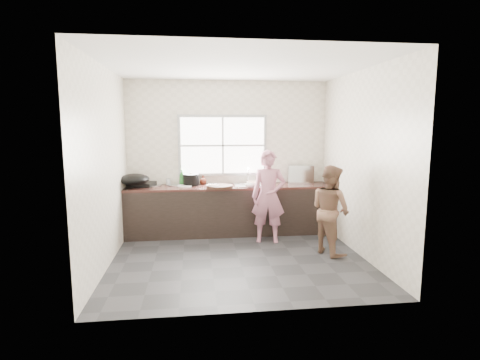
{
  "coord_description": "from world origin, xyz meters",
  "views": [
    {
      "loc": [
        -0.61,
        -5.18,
        1.9
      ],
      "look_at": [
        0.1,
        0.65,
        1.05
      ],
      "focal_mm": 28.0,
      "sensor_mm": 36.0,
      "label": 1
    }
  ],
  "objects": [
    {
      "name": "bowl_mince",
      "position": [
        -0.31,
        1.08,
        0.89
      ],
      "size": [
        0.28,
        0.28,
        0.05
      ],
      "primitive_type": "imported",
      "rotation": [
        0.0,
        0.0,
        -0.37
      ],
      "color": "white",
      "rests_on": "countertop"
    },
    {
      "name": "bottle_green",
      "position": [
        -0.84,
        1.52,
        1.0
      ],
      "size": [
        0.13,
        0.13,
        0.27
      ],
      "primitive_type": "imported",
      "rotation": [
        0.0,
        0.0,
        -0.31
      ],
      "color": "#287C2C",
      "rests_on": "countertop"
    },
    {
      "name": "person_side",
      "position": [
        1.39,
        0.06,
        0.67
      ],
      "size": [
        0.71,
        0.79,
        1.33
      ],
      "primitive_type": "imported",
      "rotation": [
        0.0,
        0.0,
        1.95
      ],
      "color": "brown",
      "rests_on": "floor"
    },
    {
      "name": "glass_jar",
      "position": [
        -1.08,
        1.52,
        0.92
      ],
      "size": [
        0.1,
        0.1,
        0.11
      ],
      "primitive_type": "cylinder",
      "rotation": [
        0.0,
        0.0,
        -0.32
      ],
      "color": "#B8BBBF",
      "rests_on": "countertop"
    },
    {
      "name": "wall_left",
      "position": [
        -1.8,
        0.0,
        1.35
      ],
      "size": [
        0.01,
        3.2,
        2.7
      ],
      "primitive_type": "cube",
      "color": "silver",
      "rests_on": "ground"
    },
    {
      "name": "bottle_brown_tall",
      "position": [
        -0.68,
        1.49,
        0.96
      ],
      "size": [
        0.11,
        0.12,
        0.2
      ],
      "primitive_type": "imported",
      "rotation": [
        0.0,
        0.0,
        -0.36
      ],
      "color": "#4E2F13",
      "rests_on": "countertop"
    },
    {
      "name": "window_glazing",
      "position": [
        -0.1,
        1.57,
        1.55
      ],
      "size": [
        1.5,
        0.01,
        1.0
      ],
      "primitive_type": "cube",
      "color": "white",
      "rests_on": "window_frame"
    },
    {
      "name": "dish_rack",
      "position": [
        1.3,
        1.39,
        1.03
      ],
      "size": [
        0.51,
        0.4,
        0.34
      ],
      "primitive_type": "cube",
      "rotation": [
        0.0,
        0.0,
        -0.21
      ],
      "color": "#BBBDC2",
      "rests_on": "countertop"
    },
    {
      "name": "burner",
      "position": [
        -1.53,
        1.47,
        0.89
      ],
      "size": [
        0.5,
        0.5,
        0.06
      ],
      "primitive_type": "cube",
      "rotation": [
        0.0,
        0.0,
        -0.21
      ],
      "color": "black",
      "rests_on": "countertop"
    },
    {
      "name": "window_frame",
      "position": [
        -0.1,
        1.59,
        1.55
      ],
      "size": [
        1.6,
        0.05,
        1.1
      ],
      "primitive_type": "cube",
      "color": "#9EA0A5",
      "rests_on": "wall_back"
    },
    {
      "name": "cleaver",
      "position": [
        -0.3,
        1.27,
        0.9
      ],
      "size": [
        0.19,
        0.12,
        0.01
      ],
      "primitive_type": "cube",
      "rotation": [
        0.0,
        0.0,
        0.17
      ],
      "color": "#B7B9BF",
      "rests_on": "cutting_board"
    },
    {
      "name": "wall_right",
      "position": [
        1.8,
        0.0,
        1.35
      ],
      "size": [
        0.01,
        3.2,
        2.7
      ],
      "primitive_type": "cube",
      "color": "beige",
      "rests_on": "ground"
    },
    {
      "name": "wall_front",
      "position": [
        0.0,
        -1.6,
        1.35
      ],
      "size": [
        3.6,
        0.01,
        2.7
      ],
      "primitive_type": "cube",
      "color": "beige",
      "rests_on": "ground"
    },
    {
      "name": "black_pot",
      "position": [
        -0.68,
        1.4,
        0.96
      ],
      "size": [
        0.28,
        0.28,
        0.2
      ],
      "primitive_type": "cylinder",
      "rotation": [
        0.0,
        0.0,
        0.02
      ],
      "color": "black",
      "rests_on": "countertop"
    },
    {
      "name": "ceiling",
      "position": [
        0.0,
        0.0,
        2.71
      ],
      "size": [
        3.6,
        3.2,
        0.01
      ],
      "primitive_type": "cube",
      "color": "silver",
      "rests_on": "wall_back"
    },
    {
      "name": "floor",
      "position": [
        0.0,
        0.0,
        -0.01
      ],
      "size": [
        3.6,
        3.2,
        0.01
      ],
      "primitive_type": "cube",
      "color": "#2A2A2D",
      "rests_on": "ground"
    },
    {
      "name": "plate_food",
      "position": [
        -0.79,
        1.29,
        0.87
      ],
      "size": [
        0.28,
        0.28,
        0.02
      ],
      "primitive_type": "cylinder",
      "rotation": [
        0.0,
        0.0,
        0.15
      ],
      "color": "white",
      "rests_on": "countertop"
    },
    {
      "name": "woman",
      "position": [
        0.58,
        0.74,
        0.71
      ],
      "size": [
        0.57,
        0.43,
        1.41
      ],
      "primitive_type": "imported",
      "rotation": [
        0.0,
        0.0,
        -0.19
      ],
      "color": "#BD7189",
      "rests_on": "floor"
    },
    {
      "name": "bowl_crabs",
      "position": [
        0.41,
        1.15,
        0.89
      ],
      "size": [
        0.27,
        0.27,
        0.07
      ],
      "primitive_type": "imported",
      "rotation": [
        0.0,
        0.0,
        0.33
      ],
      "color": "white",
      "rests_on": "countertop"
    },
    {
      "name": "wall_back",
      "position": [
        0.0,
        1.6,
        1.35
      ],
      "size": [
        3.6,
        0.01,
        2.7
      ],
      "primitive_type": "cube",
      "color": "beige",
      "rests_on": "ground"
    },
    {
      "name": "pot_lid_left",
      "position": [
        -1.33,
        1.44,
        0.87
      ],
      "size": [
        0.28,
        0.28,
        0.01
      ],
      "primitive_type": "cylinder",
      "rotation": [
        0.0,
        0.0,
        -0.04
      ],
      "color": "#A7A8AE",
      "rests_on": "countertop"
    },
    {
      "name": "faucet",
      "position": [
        0.35,
        1.49,
        1.01
      ],
      "size": [
        0.02,
        0.02,
        0.3
      ],
      "primitive_type": "cylinder",
      "color": "silver",
      "rests_on": "countertop"
    },
    {
      "name": "countertop",
      "position": [
        0.0,
        1.29,
        0.84
      ],
      "size": [
        3.6,
        0.64,
        0.04
      ],
      "primitive_type": "cube",
      "color": "#331915",
      "rests_on": "cabinet"
    },
    {
      "name": "cutting_board",
      "position": [
        -0.19,
        1.08,
        0.88
      ],
      "size": [
        0.47,
        0.47,
        0.04
      ],
      "primitive_type": "cylinder",
      "rotation": [
        0.0,
        0.0,
        0.06
      ],
      "color": "black",
      "rests_on": "countertop"
    },
    {
      "name": "wok",
      "position": [
        -1.62,
        1.18,
        1.01
      ],
      "size": [
        0.63,
        0.63,
        0.19
      ],
      "primitive_type": "ellipsoid",
      "rotation": [
        0.0,
        0.0,
        0.3
      ],
      "color": "black",
      "rests_on": "burner"
    },
    {
      "name": "sink",
      "position": [
        0.35,
        1.29,
        0.86
      ],
      "size": [
        0.55,
        0.45,
        0.02
      ],
      "primitive_type": "cube",
      "color": "silver",
      "rests_on": "countertop"
    },
    {
      "name": "pot_lid_right",
      "position": [
        -0.94,
        1.41,
        0.87
      ],
      "size": [
        0.27,
        0.27,
        0.01
      ],
      "primitive_type": "cylinder",
      "rotation": [
        0.0,
        0.0,
        -0.0
      ],
      "color": "#BABCC1",
      "rests_on": "countertop"
    },
    {
      "name": "bowl_held",
      "position": [
        0.32,
        1.11,
        0.89
      ],
      "size": [
        0.28,
        0.28,
        0.07
      ],
      "primitive_type": "imported",
      "rotation": [
        0.0,
        0.0,
        0.31
      ],
      "color": "white",
      "rests_on": "countertop"
    },
    {
      "name": "cabinet",
      "position": [
        0.0,
        1.29,
        0.41
      ],
      "size": [
        3.6,
        0.62,
        0.82
      ],
      "primitive_type": "cube",
      "color": "black",
      "rests_on": "floor"
    },
    {
      "name": "bottle_brown_short",
      "position": [
        -0.46,
        1.5,
        0.93
      ],
      "size": [
        0.15,
        0.15,
        0.15
      ],
      "primitive_type": "imported",
      "rotation": [
        0.0,
        0.0,
        -0.43
      ],
      "color": "#512014",
      "rests_on": "countertop"
    }
  ]
}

